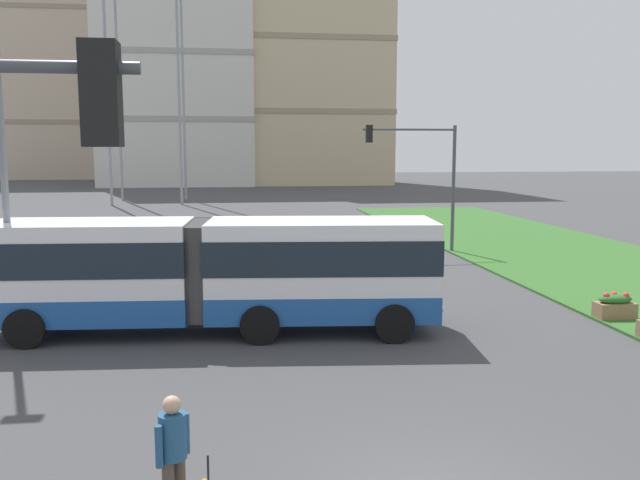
% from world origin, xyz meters
% --- Properties ---
extents(articulated_bus, '(11.99, 3.63, 3.00)m').
position_xyz_m(articulated_bus, '(-3.22, 9.31, 1.65)').
color(articulated_bus, white).
rests_on(articulated_bus, ground).
extents(car_black_sedan, '(4.47, 2.17, 1.58)m').
position_xyz_m(car_black_sedan, '(-6.04, 19.53, 0.75)').
color(car_black_sedan, black).
rests_on(car_black_sedan, ground).
extents(pedestrian_crossing, '(0.41, 0.46, 1.74)m').
position_xyz_m(pedestrian_crossing, '(-3.60, -0.01, 1.00)').
color(pedestrian_crossing, '#4C4238').
rests_on(pedestrian_crossing, ground).
extents(flower_planter_3, '(1.10, 0.56, 0.74)m').
position_xyz_m(flower_planter_3, '(8.09, 8.99, 0.43)').
color(flower_planter_3, '#937051').
rests_on(flower_planter_3, grass_median).
extents(traffic_light_far_right, '(4.46, 0.28, 5.97)m').
position_xyz_m(traffic_light_far_right, '(6.21, 22.00, 4.15)').
color(traffic_light_far_right, '#474C51').
rests_on(traffic_light_far_right, ground).
extents(streetlight_left, '(0.70, 0.28, 9.61)m').
position_xyz_m(streetlight_left, '(-8.50, 9.66, 5.25)').
color(streetlight_left, slate).
rests_on(streetlight_left, ground).
extents(apartment_tower_west, '(21.89, 18.37, 52.74)m').
position_xyz_m(apartment_tower_west, '(-30.00, 112.07, 26.39)').
color(apartment_tower_west, '#C6B299').
rests_on(apartment_tower_west, ground).
extents(apartment_tower_westcentre, '(20.24, 20.05, 41.69)m').
position_xyz_m(apartment_tower_westcentre, '(-9.40, 88.60, 20.87)').
color(apartment_tower_westcentre, silver).
rests_on(apartment_tower_westcentre, ground).
extents(apartment_tower_centre, '(20.08, 16.22, 47.36)m').
position_xyz_m(apartment_tower_centre, '(9.47, 87.54, 23.70)').
color(apartment_tower_centre, beige).
rests_on(apartment_tower_centre, ground).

